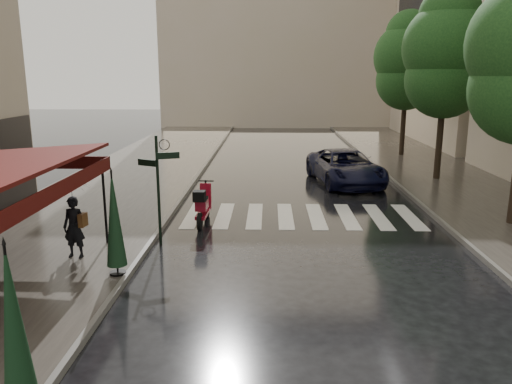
{
  "coord_description": "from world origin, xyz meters",
  "views": [
    {
      "loc": [
        1.87,
        -10.43,
        4.7
      ],
      "look_at": [
        1.5,
        3.6,
        1.4
      ],
      "focal_mm": 35.0,
      "sensor_mm": 36.0,
      "label": 1
    }
  ],
  "objects_px": {
    "pedestrian_with_umbrella": "(72,196)",
    "parasol_front": "(13,318)",
    "scooter": "(203,206)",
    "parked_car": "(345,167)",
    "parasol_back": "(114,219)"
  },
  "relations": [
    {
      "from": "pedestrian_with_umbrella",
      "to": "parasol_back",
      "type": "height_order",
      "value": "parasol_back"
    },
    {
      "from": "pedestrian_with_umbrella",
      "to": "parasol_back",
      "type": "relative_size",
      "value": 0.96
    },
    {
      "from": "scooter",
      "to": "parked_car",
      "type": "height_order",
      "value": "parked_car"
    },
    {
      "from": "pedestrian_with_umbrella",
      "to": "parasol_front",
      "type": "height_order",
      "value": "parasol_front"
    },
    {
      "from": "scooter",
      "to": "pedestrian_with_umbrella",
      "type": "bearing_deg",
      "value": -128.12
    },
    {
      "from": "pedestrian_with_umbrella",
      "to": "parked_car",
      "type": "distance_m",
      "value": 12.86
    },
    {
      "from": "pedestrian_with_umbrella",
      "to": "parked_car",
      "type": "xyz_separation_m",
      "value": [
        8.33,
        9.74,
        -0.98
      ]
    },
    {
      "from": "parasol_back",
      "to": "parked_car",
      "type": "bearing_deg",
      "value": 57.41
    },
    {
      "from": "pedestrian_with_umbrella",
      "to": "parked_car",
      "type": "relative_size",
      "value": 0.45
    },
    {
      "from": "pedestrian_with_umbrella",
      "to": "parasol_front",
      "type": "distance_m",
      "value": 6.01
    },
    {
      "from": "scooter",
      "to": "parasol_front",
      "type": "relative_size",
      "value": 0.81
    },
    {
      "from": "pedestrian_with_umbrella",
      "to": "parasol_front",
      "type": "xyz_separation_m",
      "value": [
        1.43,
        -5.83,
        -0.3
      ]
    },
    {
      "from": "parked_car",
      "to": "parasol_front",
      "type": "distance_m",
      "value": 17.05
    },
    {
      "from": "parked_car",
      "to": "scooter",
      "type": "bearing_deg",
      "value": -140.16
    },
    {
      "from": "pedestrian_with_umbrella",
      "to": "parked_car",
      "type": "bearing_deg",
      "value": 56.89
    }
  ]
}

